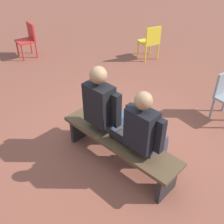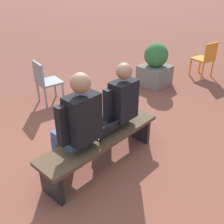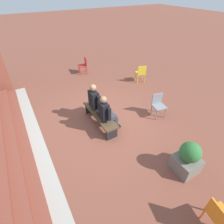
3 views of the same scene
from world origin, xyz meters
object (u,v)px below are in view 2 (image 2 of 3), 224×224
at_px(bench, 101,142).
at_px(plastic_chair_foreground, 45,80).
at_px(person_adult, 77,124).
at_px(person_student, 117,106).
at_px(plastic_chair_near_bench_left, 206,57).
at_px(planter, 155,66).
at_px(laptop, 105,131).

xyz_separation_m(bench, plastic_chair_foreground, (-0.57, -2.06, 0.13)).
bearing_deg(person_adult, person_student, 179.68).
relative_size(bench, person_adult, 1.29).
xyz_separation_m(plastic_chair_foreground, plastic_chair_near_bench_left, (-3.39, 1.59, 0.00)).
bearing_deg(bench, plastic_chair_foreground, -105.56).
xyz_separation_m(bench, plastic_chair_near_bench_left, (-3.96, -0.47, 0.13)).
xyz_separation_m(person_student, plastic_chair_near_bench_left, (-3.59, -0.41, -0.23)).
bearing_deg(person_student, plastic_chair_foreground, -95.62).
xyz_separation_m(person_adult, planter, (-3.08, -1.00, -0.30)).
bearing_deg(plastic_chair_foreground, plastic_chair_near_bench_left, 154.91).
height_order(person_student, person_adult, person_adult).
height_order(person_student, plastic_chair_near_bench_left, person_student).
relative_size(bench, person_student, 1.35).
relative_size(laptop, planter, 0.34).
height_order(bench, plastic_chair_foreground, plastic_chair_foreground).
distance_m(bench, laptop, 0.16).
bearing_deg(bench, person_adult, -12.42).
xyz_separation_m(person_student, plastic_chair_foreground, (-0.20, -1.99, -0.23)).
xyz_separation_m(bench, planter, (-2.75, -1.07, 0.08)).
relative_size(person_student, plastic_chair_near_bench_left, 1.58).
distance_m(bench, plastic_chair_near_bench_left, 3.99).
bearing_deg(plastic_chair_foreground, laptop, 75.98).
height_order(bench, laptop, laptop).
bearing_deg(laptop, person_adult, -12.37).
bearing_deg(person_student, planter, -157.17).
xyz_separation_m(person_student, laptop, (0.32, 0.08, -0.21)).
relative_size(plastic_chair_foreground, plastic_chair_near_bench_left, 1.00).
height_order(plastic_chair_foreground, planter, planter).
bearing_deg(plastic_chair_near_bench_left, planter, -26.17).
distance_m(laptop, planter, 2.91).
xyz_separation_m(laptop, planter, (-2.70, -1.08, -0.06)).
bearing_deg(person_adult, plastic_chair_near_bench_left, -174.62).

